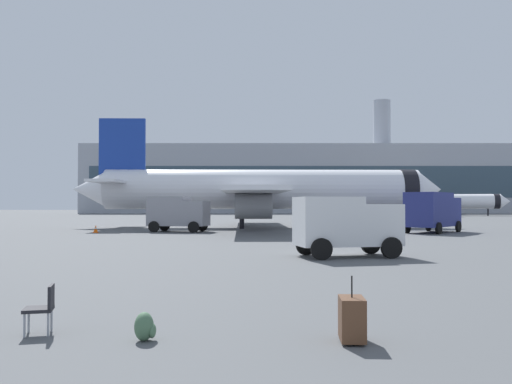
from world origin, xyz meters
The scene contains 11 objects.
airplane_at_gate centered at (0.72, 49.05, 3.66)m, with size 35.68×32.11×10.50m.
airplane_taxiing centered at (36.28, 102.39, 2.74)m, with size 26.67×24.22×7.87m.
service_truck centered at (-6.13, 41.56, 1.61)m, with size 5.15×3.35×2.90m.
fuel_truck centered at (14.45, 40.28, 1.77)m, with size 5.70×6.13×3.20m.
cargo_van centered at (4.21, 20.86, 1.45)m, with size 4.72×3.09×2.60m.
safety_cone_near centered at (6.45, 53.13, 0.32)m, with size 0.44×0.44×0.65m.
safety_cone_mid centered at (-12.38, 39.93, 0.31)m, with size 0.44×0.44×0.63m.
rolling_suitcase centered at (1.91, 6.74, 0.39)m, with size 0.43×0.66×1.10m.
traveller_backpack centered at (-1.54, 6.82, 0.23)m, with size 0.36×0.40×0.48m.
gate_chair centered at (-3.43, 7.27, 0.50)m, with size 0.58×0.58×0.86m.
terminal_building centered at (11.95, 133.02, 8.47)m, with size 107.76×18.60×28.75m.
Camera 1 is at (0.32, -2.11, 2.29)m, focal length 37.25 mm.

